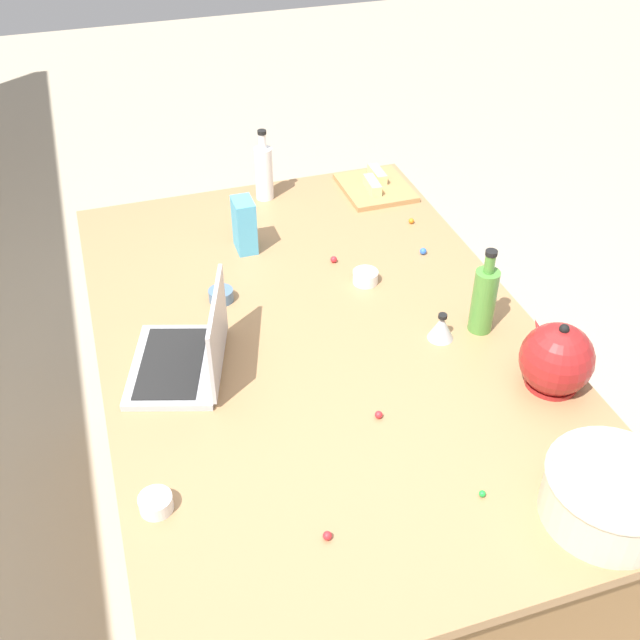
{
  "coord_description": "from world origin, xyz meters",
  "views": [
    {
      "loc": [
        -1.51,
        0.49,
        2.18
      ],
      "look_at": [
        0.0,
        0.0,
        0.95
      ],
      "focal_mm": 42.77,
      "sensor_mm": 36.0,
      "label": 1
    }
  ],
  "objects_px": {
    "butter_stick_right": "(372,185)",
    "ramekin_medium": "(221,295)",
    "bottle_vinegar": "(264,171)",
    "laptop": "(189,354)",
    "kitchen_timer": "(441,327)",
    "candy_bag": "(244,225)",
    "ramekin_small": "(156,503)",
    "mixing_bowl_large": "(610,494)",
    "kettle": "(556,359)",
    "ramekin_wide": "(365,277)",
    "butter_stick_left": "(377,174)",
    "bottle_olive": "(484,299)",
    "cutting_board": "(375,188)"
  },
  "relations": [
    {
      "from": "butter_stick_right",
      "to": "ramekin_medium",
      "type": "xyz_separation_m",
      "value": [
        -0.45,
        0.63,
        -0.02
      ]
    },
    {
      "from": "bottle_vinegar",
      "to": "laptop",
      "type": "bearing_deg",
      "value": 153.34
    },
    {
      "from": "ramekin_medium",
      "to": "kitchen_timer",
      "type": "bearing_deg",
      "value": -123.55
    },
    {
      "from": "bottle_vinegar",
      "to": "candy_bag",
      "type": "relative_size",
      "value": 1.45
    },
    {
      "from": "ramekin_small",
      "to": "butter_stick_right",
      "type": "bearing_deg",
      "value": -38.97
    },
    {
      "from": "laptop",
      "to": "ramekin_medium",
      "type": "xyz_separation_m",
      "value": [
        0.26,
        -0.13,
        -0.03
      ]
    },
    {
      "from": "mixing_bowl_large",
      "to": "kettle",
      "type": "xyz_separation_m",
      "value": [
        0.38,
        -0.11,
        0.02
      ]
    },
    {
      "from": "bottle_vinegar",
      "to": "ramekin_wide",
      "type": "relative_size",
      "value": 3.34
    },
    {
      "from": "ramekin_wide",
      "to": "butter_stick_left",
      "type": "bearing_deg",
      "value": -24.45
    },
    {
      "from": "kettle",
      "to": "ramekin_small",
      "type": "distance_m",
      "value": 0.99
    },
    {
      "from": "butter_stick_left",
      "to": "kitchen_timer",
      "type": "bearing_deg",
      "value": 169.79
    },
    {
      "from": "bottle_vinegar",
      "to": "butter_stick_right",
      "type": "height_order",
      "value": "bottle_vinegar"
    },
    {
      "from": "mixing_bowl_large",
      "to": "ramekin_medium",
      "type": "relative_size",
      "value": 3.97
    },
    {
      "from": "bottle_vinegar",
      "to": "butter_stick_right",
      "type": "relative_size",
      "value": 2.25
    },
    {
      "from": "bottle_olive",
      "to": "bottle_vinegar",
      "type": "distance_m",
      "value": 0.96
    },
    {
      "from": "laptop",
      "to": "cutting_board",
      "type": "relative_size",
      "value": 1.38
    },
    {
      "from": "bottle_olive",
      "to": "butter_stick_right",
      "type": "distance_m",
      "value": 0.8
    },
    {
      "from": "butter_stick_left",
      "to": "ramekin_medium",
      "type": "distance_m",
      "value": 0.85
    },
    {
      "from": "kitchen_timer",
      "to": "candy_bag",
      "type": "xyz_separation_m",
      "value": [
        0.59,
        0.39,
        0.05
      ]
    },
    {
      "from": "kettle",
      "to": "ramekin_medium",
      "type": "xyz_separation_m",
      "value": [
        0.59,
        0.7,
        -0.06
      ]
    },
    {
      "from": "ramekin_small",
      "to": "ramekin_medium",
      "type": "distance_m",
      "value": 0.73
    },
    {
      "from": "kettle",
      "to": "ramekin_small",
      "type": "height_order",
      "value": "kettle"
    },
    {
      "from": "bottle_vinegar",
      "to": "ramekin_medium",
      "type": "height_order",
      "value": "bottle_vinegar"
    },
    {
      "from": "bottle_vinegar",
      "to": "mixing_bowl_large",
      "type": "bearing_deg",
      "value": -167.95
    },
    {
      "from": "ramekin_wide",
      "to": "laptop",
      "type": "bearing_deg",
      "value": 111.66
    },
    {
      "from": "butter_stick_left",
      "to": "candy_bag",
      "type": "bearing_deg",
      "value": 116.89
    },
    {
      "from": "ramekin_small",
      "to": "kitchen_timer",
      "type": "height_order",
      "value": "kitchen_timer"
    },
    {
      "from": "mixing_bowl_large",
      "to": "butter_stick_right",
      "type": "height_order",
      "value": "mixing_bowl_large"
    },
    {
      "from": "kettle",
      "to": "cutting_board",
      "type": "height_order",
      "value": "kettle"
    },
    {
      "from": "mixing_bowl_large",
      "to": "butter_stick_left",
      "type": "height_order",
      "value": "mixing_bowl_large"
    },
    {
      "from": "laptop",
      "to": "kitchen_timer",
      "type": "bearing_deg",
      "value": -97.16
    },
    {
      "from": "butter_stick_left",
      "to": "ramekin_wide",
      "type": "bearing_deg",
      "value": 155.55
    },
    {
      "from": "butter_stick_right",
      "to": "cutting_board",
      "type": "bearing_deg",
      "value": -41.2
    },
    {
      "from": "mixing_bowl_large",
      "to": "ramekin_wide",
      "type": "xyz_separation_m",
      "value": [
        0.94,
        0.17,
        -0.05
      ]
    },
    {
      "from": "bottle_olive",
      "to": "kettle",
      "type": "distance_m",
      "value": 0.26
    },
    {
      "from": "bottle_olive",
      "to": "ramekin_medium",
      "type": "relative_size",
      "value": 3.55
    },
    {
      "from": "mixing_bowl_large",
      "to": "kitchen_timer",
      "type": "relative_size",
      "value": 3.62
    },
    {
      "from": "kettle",
      "to": "ramekin_medium",
      "type": "relative_size",
      "value": 3.04
    },
    {
      "from": "bottle_olive",
      "to": "ramekin_wide",
      "type": "xyz_separation_m",
      "value": [
        0.3,
        0.22,
        -0.08
      ]
    },
    {
      "from": "butter_stick_left",
      "to": "ramekin_small",
      "type": "height_order",
      "value": "butter_stick_left"
    },
    {
      "from": "ramekin_medium",
      "to": "ramekin_wide",
      "type": "height_order",
      "value": "ramekin_wide"
    },
    {
      "from": "kettle",
      "to": "bottle_olive",
      "type": "bearing_deg",
      "value": 14.73
    },
    {
      "from": "ramekin_medium",
      "to": "kettle",
      "type": "bearing_deg",
      "value": -130.17
    },
    {
      "from": "ramekin_small",
      "to": "bottle_vinegar",
      "type": "bearing_deg",
      "value": -24.33
    },
    {
      "from": "butter_stick_left",
      "to": "ramekin_medium",
      "type": "height_order",
      "value": "butter_stick_left"
    },
    {
      "from": "laptop",
      "to": "bottle_olive",
      "type": "height_order",
      "value": "bottle_olive"
    },
    {
      "from": "kitchen_timer",
      "to": "butter_stick_left",
      "type": "bearing_deg",
      "value": -10.21
    },
    {
      "from": "laptop",
      "to": "bottle_vinegar",
      "type": "height_order",
      "value": "bottle_vinegar"
    },
    {
      "from": "bottle_vinegar",
      "to": "candy_bag",
      "type": "xyz_separation_m",
      "value": [
        -0.3,
        0.14,
        -0.01
      ]
    },
    {
      "from": "kitchen_timer",
      "to": "ramekin_wide",
      "type": "bearing_deg",
      "value": 18.24
    }
  ]
}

